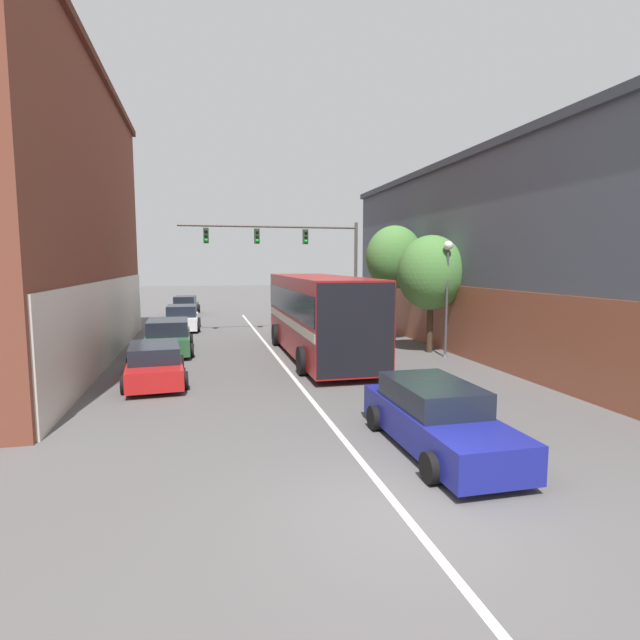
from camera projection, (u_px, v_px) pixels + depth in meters
ground_plane at (404, 514)px, 7.69m from camera, size 160.00×160.00×0.00m
lane_center_line at (281, 362)px, 19.43m from camera, size 0.14×36.30×0.01m
building_right_storefront at (540, 253)px, 21.84m from camera, size 8.52×25.21×8.30m
bus at (319, 312)px, 20.42m from camera, size 2.98×10.38×3.31m
hatchback_foreground at (436, 418)px, 10.36m from camera, size 1.91×4.69×1.37m
parked_car_left_near at (182, 318)px, 28.80m from camera, size 2.06×4.22×1.44m
parked_car_left_mid at (155, 363)px, 16.21m from camera, size 2.19×4.68×1.26m
parked_car_left_far at (168, 337)px, 21.43m from camera, size 2.16×4.57×1.45m
parked_car_left_distant at (185, 306)px, 37.41m from camera, size 2.12×4.37×1.40m
traffic_signal_gantry at (297, 249)px, 27.28m from camera, size 9.77×0.36×6.10m
street_lamp at (447, 282)px, 20.16m from camera, size 0.38×0.38×4.74m
street_tree_near at (431, 273)px, 21.28m from camera, size 2.90×2.61×5.03m
street_tree_far at (394, 258)px, 24.39m from camera, size 2.80×2.52×5.67m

